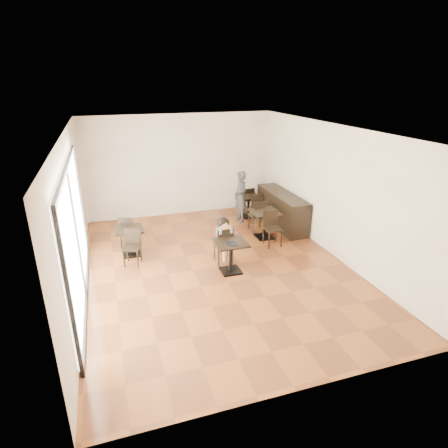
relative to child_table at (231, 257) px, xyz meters
name	(u,v)px	position (x,y,z in m)	size (l,w,h in m)	color
floor	(217,267)	(-0.24, 0.32, -0.38)	(6.00, 8.00, 0.01)	brown
ceiling	(216,130)	(-0.24, 0.32, 2.82)	(6.00, 8.00, 0.01)	white
wall_back	(180,165)	(-0.24, 4.32, 1.22)	(6.00, 0.01, 3.20)	white
wall_front	(306,296)	(-0.24, -3.68, 1.22)	(6.00, 0.01, 3.20)	white
wall_left	(73,217)	(-3.24, 0.32, 1.22)	(0.01, 8.00, 3.20)	white
wall_right	(333,191)	(2.76, 0.32, 1.22)	(0.01, 8.00, 3.20)	white
storefront_window	(75,236)	(-3.21, -0.18, 1.02)	(0.04, 4.50, 2.60)	white
child_table	(231,257)	(0.00, 0.00, 0.00)	(0.71, 0.71, 0.75)	black
child_chair	(223,244)	(0.00, 0.55, 0.08)	(0.41, 0.41, 0.90)	black
child	(223,240)	(0.00, 0.55, 0.19)	(0.41, 0.57, 1.14)	slate
plate	(232,243)	(0.00, -0.10, 0.38)	(0.25, 0.25, 0.02)	black
pizza_slice	(226,227)	(0.00, 0.36, 0.61)	(0.26, 0.20, 0.06)	#D4BA64
adult_patron	(240,197)	(1.34, 3.03, 0.42)	(0.58, 0.38, 1.59)	#343539
cafe_table_mid	(264,224)	(1.53, 1.60, 0.02)	(0.74, 0.74, 0.78)	black
cafe_table_left	(130,242)	(-2.12, 1.62, -0.02)	(0.68, 0.68, 0.72)	black
cafe_table_back	(248,206)	(1.73, 3.33, -0.03)	(0.66, 0.66, 0.69)	black
chair_mid_a	(257,215)	(1.53, 2.15, 0.09)	(0.42, 0.42, 0.94)	black
chair_mid_b	(273,229)	(1.53, 1.05, 0.09)	(0.42, 0.42, 0.94)	black
chair_left_a	(128,231)	(-2.12, 2.17, 0.06)	(0.39, 0.39, 0.86)	black
chair_left_b	(132,248)	(-2.12, 1.07, 0.06)	(0.39, 0.39, 0.86)	black
chair_back_a	(247,199)	(1.87, 3.82, 0.04)	(0.38, 0.38, 0.83)	black
chair_back_b	(259,209)	(1.87, 2.78, 0.04)	(0.38, 0.38, 0.83)	black
service_counter	(282,209)	(2.41, 2.32, 0.12)	(0.60, 2.40, 1.00)	black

